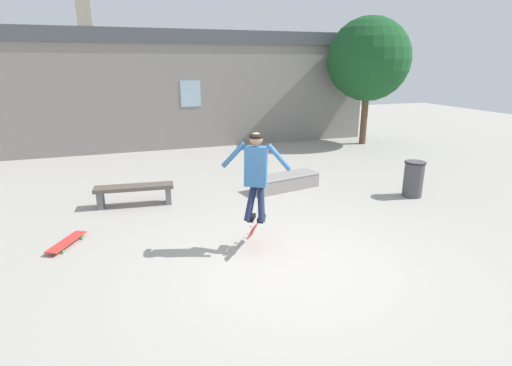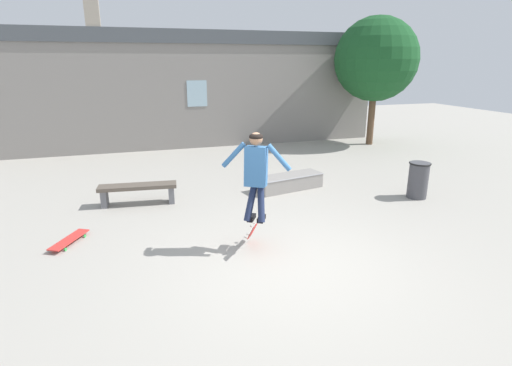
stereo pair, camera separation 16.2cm
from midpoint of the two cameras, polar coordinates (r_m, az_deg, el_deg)
ground_plane at (r=6.41m, az=5.03°, el=-11.32°), size 40.00×40.00×0.00m
building_backdrop at (r=14.68m, az=-9.19°, el=13.29°), size 15.02×0.52×5.42m
tree_right at (r=15.67m, az=17.08°, el=16.52°), size 2.99×2.99×4.60m
park_bench at (r=9.10m, az=-16.02°, el=-0.96°), size 1.69×0.55×0.45m
skate_ledge at (r=9.87m, az=5.22°, el=0.15°), size 1.75×0.89×0.37m
trash_bin at (r=9.92m, az=22.60°, el=0.49°), size 0.48×0.48×0.83m
skater at (r=6.36m, az=0.73°, el=1.91°), size 1.02×0.66×1.48m
skateboard_flipping at (r=6.68m, az=0.09°, el=-6.97°), size 0.31×0.73×0.55m
skateboard_resting at (r=7.67m, az=-24.59°, el=-7.37°), size 0.61×0.88×0.08m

